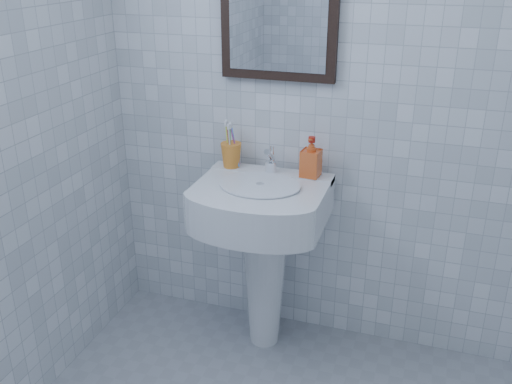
% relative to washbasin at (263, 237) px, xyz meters
% --- Properties ---
extents(wall_back, '(2.20, 0.02, 2.50)m').
position_rel_washbasin_xyz_m(wall_back, '(0.30, 0.21, 0.68)').
color(wall_back, white).
rests_on(wall_back, ground).
extents(washbasin, '(0.55, 0.41, 0.85)m').
position_rel_washbasin_xyz_m(washbasin, '(0.00, 0.00, 0.00)').
color(washbasin, white).
rests_on(washbasin, ground).
extents(faucet, '(0.05, 0.11, 0.13)m').
position_rel_washbasin_xyz_m(faucet, '(-0.00, 0.10, 0.32)').
color(faucet, white).
rests_on(faucet, washbasin).
extents(toothbrush_cup, '(0.12, 0.12, 0.11)m').
position_rel_washbasin_xyz_m(toothbrush_cup, '(-0.19, 0.12, 0.33)').
color(toothbrush_cup, orange).
rests_on(toothbrush_cup, washbasin).
extents(soap_dispenser, '(0.09, 0.09, 0.18)m').
position_rel_washbasin_xyz_m(soap_dispenser, '(0.18, 0.12, 0.36)').
color(soap_dispenser, '#D24F14').
rests_on(soap_dispenser, washbasin).
extents(wall_mirror, '(0.50, 0.04, 0.62)m').
position_rel_washbasin_xyz_m(wall_mirror, '(-0.00, 0.19, 0.98)').
color(wall_mirror, black).
rests_on(wall_mirror, wall_back).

